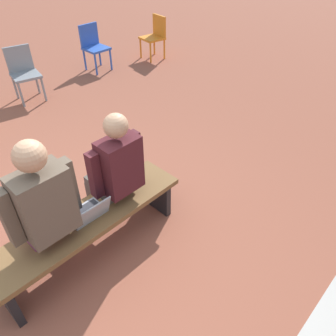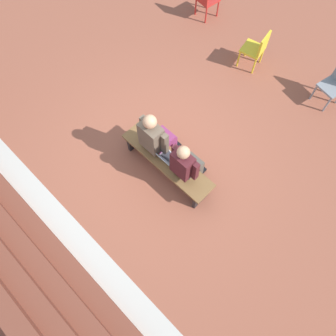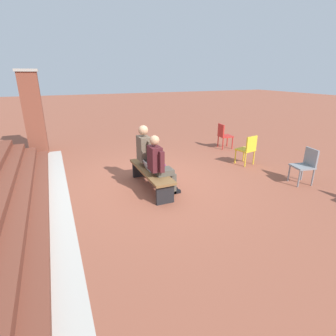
{
  "view_description": "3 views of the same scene",
  "coord_description": "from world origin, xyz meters",
  "px_view_note": "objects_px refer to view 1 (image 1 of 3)",
  "views": [
    {
      "loc": [
        0.62,
        1.95,
        2.49
      ],
      "look_at": [
        -0.84,
        0.55,
        0.9
      ],
      "focal_mm": 35.0,
      "sensor_mm": 36.0,
      "label": 1
    },
    {
      "loc": [
        -2.11,
        1.95,
        5.31
      ],
      "look_at": [
        -0.61,
        0.42,
        0.99
      ],
      "focal_mm": 35.0,
      "sensor_mm": 36.0,
      "label": 2
    },
    {
      "loc": [
        -5.42,
        1.95,
        2.44
      ],
      "look_at": [
        -0.65,
        -0.14,
        0.57
      ],
      "focal_mm": 28.0,
      "sensor_mm": 36.0,
      "label": 3
    }
  ],
  "objects_px": {
    "bench": "(89,224)",
    "plastic_chair_near_bench_right": "(155,34)",
    "plastic_chair_by_pillar": "(23,70)",
    "plastic_chair_far_right": "(93,44)",
    "laptop": "(89,213)",
    "person_adult": "(41,208)",
    "person_student": "(114,171)"
  },
  "relations": [
    {
      "from": "person_adult",
      "to": "person_student",
      "type": "bearing_deg",
      "value": 179.59
    },
    {
      "from": "bench",
      "to": "plastic_chair_near_bench_right",
      "type": "distance_m",
      "value": 5.16
    },
    {
      "from": "laptop",
      "to": "plastic_chair_near_bench_right",
      "type": "bearing_deg",
      "value": -140.52
    },
    {
      "from": "person_student",
      "to": "plastic_chair_near_bench_right",
      "type": "distance_m",
      "value": 4.85
    },
    {
      "from": "plastic_chair_by_pillar",
      "to": "bench",
      "type": "bearing_deg",
      "value": 71.26
    },
    {
      "from": "laptop",
      "to": "plastic_chair_by_pillar",
      "type": "distance_m",
      "value": 3.59
    },
    {
      "from": "plastic_chair_by_pillar",
      "to": "laptop",
      "type": "bearing_deg",
      "value": 71.46
    },
    {
      "from": "bench",
      "to": "plastic_chair_near_bench_right",
      "type": "height_order",
      "value": "plastic_chair_near_bench_right"
    },
    {
      "from": "plastic_chair_by_pillar",
      "to": "person_adult",
      "type": "bearing_deg",
      "value": 66.13
    },
    {
      "from": "bench",
      "to": "plastic_chair_near_bench_right",
      "type": "xyz_separation_m",
      "value": [
        -3.99,
        -3.27,
        0.13
      ]
    },
    {
      "from": "person_adult",
      "to": "plastic_chair_by_pillar",
      "type": "distance_m",
      "value": 3.64
    },
    {
      "from": "bench",
      "to": "person_adult",
      "type": "bearing_deg",
      "value": -12.31
    },
    {
      "from": "bench",
      "to": "plastic_chair_by_pillar",
      "type": "distance_m",
      "value": 3.58
    },
    {
      "from": "person_student",
      "to": "bench",
      "type": "bearing_deg",
      "value": 10.04
    },
    {
      "from": "person_adult",
      "to": "plastic_chair_far_right",
      "type": "bearing_deg",
      "value": -130.21
    },
    {
      "from": "person_adult",
      "to": "plastic_chair_by_pillar",
      "type": "bearing_deg",
      "value": -113.87
    },
    {
      "from": "bench",
      "to": "person_adult",
      "type": "relative_size",
      "value": 1.3
    },
    {
      "from": "bench",
      "to": "plastic_chair_far_right",
      "type": "xyz_separation_m",
      "value": [
        -2.71,
        -3.66,
        0.13
      ]
    },
    {
      "from": "person_student",
      "to": "plastic_chair_far_right",
      "type": "bearing_deg",
      "value": -123.15
    },
    {
      "from": "person_student",
      "to": "person_adult",
      "type": "relative_size",
      "value": 0.94
    },
    {
      "from": "laptop",
      "to": "plastic_chair_by_pillar",
      "type": "height_order",
      "value": "plastic_chair_by_pillar"
    },
    {
      "from": "person_adult",
      "to": "laptop",
      "type": "distance_m",
      "value": 0.41
    },
    {
      "from": "person_student",
      "to": "plastic_chair_far_right",
      "type": "height_order",
      "value": "person_student"
    },
    {
      "from": "person_student",
      "to": "person_adult",
      "type": "bearing_deg",
      "value": -0.41
    },
    {
      "from": "plastic_chair_by_pillar",
      "to": "plastic_chair_far_right",
      "type": "distance_m",
      "value": 1.58
    },
    {
      "from": "plastic_chair_far_right",
      "to": "person_student",
      "type": "bearing_deg",
      "value": 56.85
    },
    {
      "from": "plastic_chair_by_pillar",
      "to": "plastic_chair_far_right",
      "type": "relative_size",
      "value": 1.0
    },
    {
      "from": "bench",
      "to": "person_student",
      "type": "bearing_deg",
      "value": -169.96
    },
    {
      "from": "person_student",
      "to": "laptop",
      "type": "relative_size",
      "value": 4.06
    },
    {
      "from": "person_adult",
      "to": "plastic_chair_far_right",
      "type": "height_order",
      "value": "person_adult"
    },
    {
      "from": "person_student",
      "to": "plastic_chair_near_bench_right",
      "type": "relative_size",
      "value": 1.55
    },
    {
      "from": "plastic_chair_near_bench_right",
      "to": "person_adult",
      "type": "bearing_deg",
      "value": 36.58
    }
  ]
}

